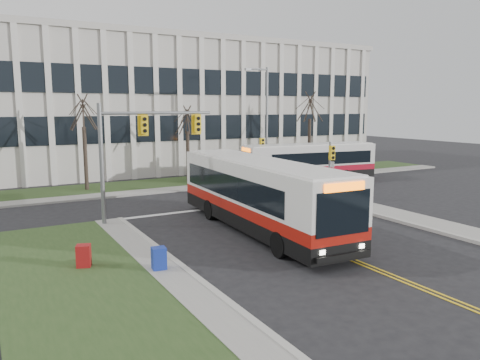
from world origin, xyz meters
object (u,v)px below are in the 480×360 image
(bus_main, at_px, (259,196))
(bus_cross, at_px, (309,163))
(streetlight, at_px, (265,117))
(newspaper_box_red, at_px, (84,257))
(directory_sign, at_px, (197,168))
(newspaper_box_blue, at_px, (159,260))

(bus_main, distance_m, bus_cross, 16.27)
(streetlight, height_order, bus_cross, streetlight)
(bus_main, relative_size, bus_cross, 1.14)
(streetlight, distance_m, bus_cross, 5.21)
(bus_main, bearing_deg, newspaper_box_red, -166.63)
(directory_sign, relative_size, bus_main, 0.16)
(streetlight, height_order, bus_main, streetlight)
(bus_cross, bearing_deg, newspaper_box_red, -51.00)
(bus_main, bearing_deg, bus_cross, 46.78)
(newspaper_box_blue, bearing_deg, streetlight, 54.50)
(bus_main, xyz_separation_m, newspaper_box_red, (-8.63, -1.59, -1.23))
(newspaper_box_blue, xyz_separation_m, newspaper_box_red, (-2.34, 1.68, 0.00))
(directory_sign, bearing_deg, bus_main, -102.74)
(bus_cross, xyz_separation_m, newspaper_box_blue, (-18.02, -14.54, -1.02))
(bus_main, bearing_deg, newspaper_box_blue, -149.64)
(bus_cross, xyz_separation_m, newspaper_box_red, (-20.35, -12.87, -1.02))
(bus_main, height_order, bus_cross, bus_main)
(newspaper_box_red, bearing_deg, streetlight, 60.45)
(bus_cross, distance_m, newspaper_box_blue, 23.18)
(bus_main, distance_m, newspaper_box_blue, 7.20)
(streetlight, bearing_deg, bus_cross, -39.56)
(directory_sign, distance_m, bus_cross, 9.12)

